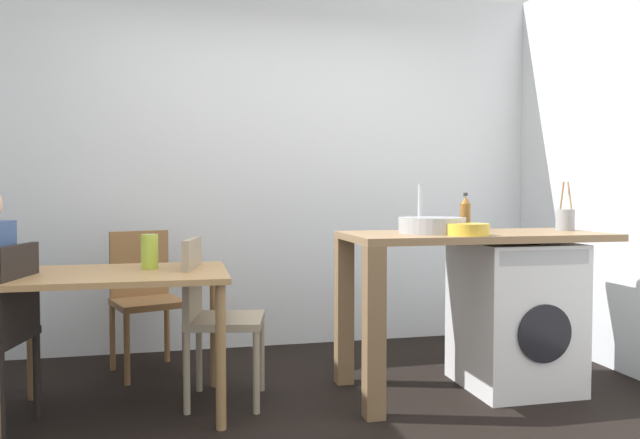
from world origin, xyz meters
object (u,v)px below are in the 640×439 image
(bottle_squat_brown, at_px, (466,217))
(mixing_bowl, at_px, (468,229))
(bottle_tall_green, at_px, (465,214))
(dining_table, at_px, (119,290))
(chair_opposite, at_px, (212,310))
(washing_machine, at_px, (514,315))
(utensil_crock, at_px, (565,219))
(chair_spare_by_wall, at_px, (144,292))
(vase, at_px, (150,251))

(bottle_squat_brown, distance_m, mixing_bowl, 0.51)
(bottle_tall_green, bearing_deg, dining_table, -179.85)
(chair_opposite, bearing_deg, dining_table, -71.01)
(washing_machine, relative_size, utensil_crock, 2.87)
(chair_opposite, xyz_separation_m, utensil_crock, (2.12, -0.08, 0.48))
(chair_spare_by_wall, relative_size, vase, 4.83)
(bottle_tall_green, bearing_deg, washing_machine, -14.76)
(chair_spare_by_wall, xyz_separation_m, bottle_squat_brown, (1.97, -0.58, 0.49))
(chair_spare_by_wall, bearing_deg, washing_machine, 139.06)
(chair_spare_by_wall, relative_size, mixing_bowl, 3.90)
(dining_table, xyz_separation_m, washing_machine, (2.23, -0.07, -0.21))
(bottle_tall_green, xyz_separation_m, vase, (-1.80, 0.10, -0.19))
(chair_spare_by_wall, distance_m, washing_machine, 2.31)
(dining_table, relative_size, vase, 5.90)
(chair_opposite, bearing_deg, chair_spare_by_wall, -139.04)
(chair_spare_by_wall, bearing_deg, dining_table, 64.80)
(washing_machine, bearing_deg, vase, 175.33)
(mixing_bowl, distance_m, vase, 1.72)
(utensil_crock, bearing_deg, chair_spare_by_wall, 162.65)
(bottle_squat_brown, distance_m, vase, 1.90)
(washing_machine, xyz_separation_m, mixing_bowl, (-0.41, -0.20, 0.53))
(dining_table, bearing_deg, mixing_bowl, -8.34)
(utensil_crock, bearing_deg, chair_opposite, 177.78)
(washing_machine, distance_m, utensil_crock, 0.67)
(dining_table, height_order, chair_spare_by_wall, chair_spare_by_wall)
(chair_spare_by_wall, bearing_deg, bottle_tall_green, 138.11)
(dining_table, xyz_separation_m, utensil_crock, (2.60, -0.02, 0.35))
(bottle_squat_brown, relative_size, mixing_bowl, 0.79)
(washing_machine, height_order, vase, vase)
(vase, bearing_deg, washing_machine, -4.67)
(chair_spare_by_wall, bearing_deg, utensil_crock, 143.02)
(bottle_squat_brown, height_order, vase, bottle_squat_brown)
(bottle_tall_green, xyz_separation_m, utensil_crock, (0.65, -0.02, -0.03))
(bottle_squat_brown, xyz_separation_m, mixing_bowl, (-0.22, -0.46, -0.05))
(utensil_crock, bearing_deg, bottle_tall_green, 178.03)
(utensil_crock, distance_m, vase, 2.45)
(bottle_tall_green, relative_size, bottle_squat_brown, 1.27)
(mixing_bowl, bearing_deg, utensil_crock, 17.91)
(bottle_tall_green, relative_size, mixing_bowl, 1.00)
(washing_machine, relative_size, bottle_tall_green, 3.74)
(bottle_squat_brown, bearing_deg, vase, -177.18)
(washing_machine, xyz_separation_m, bottle_tall_green, (-0.28, 0.07, 0.59))
(bottle_squat_brown, bearing_deg, washing_machine, -55.01)
(chair_spare_by_wall, xyz_separation_m, utensil_crock, (2.52, -0.79, 0.48))
(chair_opposite, distance_m, washing_machine, 1.76)
(mixing_bowl, bearing_deg, chair_opposite, 166.14)
(chair_opposite, relative_size, mixing_bowl, 3.90)
(mixing_bowl, height_order, utensil_crock, utensil_crock)
(dining_table, bearing_deg, vase, 33.69)
(chair_spare_by_wall, relative_size, washing_machine, 1.05)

